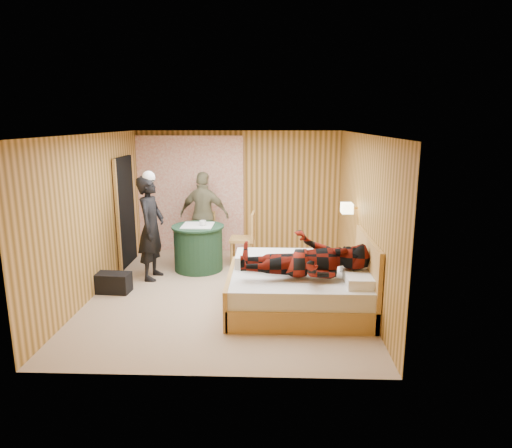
{
  "coord_description": "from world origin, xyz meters",
  "views": [
    {
      "loc": [
        0.7,
        -6.92,
        2.7
      ],
      "look_at": [
        0.44,
        0.32,
        1.05
      ],
      "focal_mm": 32.0,
      "sensor_mm": 36.0,
      "label": 1
    }
  ],
  "objects_px": {
    "wall_lamp": "(347,208)",
    "nightstand": "(345,274)",
    "woman_standing": "(151,228)",
    "chair_near": "(247,234)",
    "man_on_bed": "(305,249)",
    "duffel_bag": "(113,283)",
    "chair_far": "(204,231)",
    "bed": "(301,289)",
    "round_table": "(198,247)",
    "man_at_table": "(204,215)"
  },
  "relations": [
    {
      "from": "chair_far",
      "to": "chair_near",
      "type": "distance_m",
      "value": 0.95
    },
    {
      "from": "wall_lamp",
      "to": "nightstand",
      "type": "distance_m",
      "value": 1.07
    },
    {
      "from": "round_table",
      "to": "chair_near",
      "type": "distance_m",
      "value": 0.96
    },
    {
      "from": "nightstand",
      "to": "man_at_table",
      "type": "relative_size",
      "value": 0.34
    },
    {
      "from": "wall_lamp",
      "to": "woman_standing",
      "type": "height_order",
      "value": "woman_standing"
    },
    {
      "from": "round_table",
      "to": "chair_near",
      "type": "bearing_deg",
      "value": 22.54
    },
    {
      "from": "nightstand",
      "to": "chair_near",
      "type": "distance_m",
      "value": 2.17
    },
    {
      "from": "round_table",
      "to": "man_at_table",
      "type": "distance_m",
      "value": 0.91
    },
    {
      "from": "chair_near",
      "to": "woman_standing",
      "type": "height_order",
      "value": "woman_standing"
    },
    {
      "from": "duffel_bag",
      "to": "man_at_table",
      "type": "distance_m",
      "value": 2.43
    },
    {
      "from": "bed",
      "to": "round_table",
      "type": "relative_size",
      "value": 2.13
    },
    {
      "from": "duffel_bag",
      "to": "woman_standing",
      "type": "height_order",
      "value": "woman_standing"
    },
    {
      "from": "chair_far",
      "to": "bed",
      "type": "bearing_deg",
      "value": -52.8
    },
    {
      "from": "nightstand",
      "to": "chair_near",
      "type": "bearing_deg",
      "value": 140.48
    },
    {
      "from": "chair_far",
      "to": "woman_standing",
      "type": "xyz_separation_m",
      "value": [
        -0.72,
        -1.24,
        0.36
      ]
    },
    {
      "from": "wall_lamp",
      "to": "chair_far",
      "type": "distance_m",
      "value": 3.03
    },
    {
      "from": "woman_standing",
      "to": "wall_lamp",
      "type": "bearing_deg",
      "value": -86.76
    },
    {
      "from": "bed",
      "to": "chair_near",
      "type": "height_order",
      "value": "bed"
    },
    {
      "from": "man_on_bed",
      "to": "bed",
      "type": "bearing_deg",
      "value": 96.58
    },
    {
      "from": "bed",
      "to": "nightstand",
      "type": "relative_size",
      "value": 3.46
    },
    {
      "from": "man_on_bed",
      "to": "nightstand",
      "type": "bearing_deg",
      "value": 53.81
    },
    {
      "from": "chair_far",
      "to": "duffel_bag",
      "type": "relative_size",
      "value": 1.66
    },
    {
      "from": "bed",
      "to": "man_at_table",
      "type": "bearing_deg",
      "value": 124.62
    },
    {
      "from": "nightstand",
      "to": "woman_standing",
      "type": "relative_size",
      "value": 0.32
    },
    {
      "from": "woman_standing",
      "to": "man_on_bed",
      "type": "height_order",
      "value": "man_on_bed"
    },
    {
      "from": "wall_lamp",
      "to": "bed",
      "type": "distance_m",
      "value": 1.69
    },
    {
      "from": "woman_standing",
      "to": "man_at_table",
      "type": "height_order",
      "value": "woman_standing"
    },
    {
      "from": "chair_near",
      "to": "woman_standing",
      "type": "bearing_deg",
      "value": -59.18
    },
    {
      "from": "bed",
      "to": "chair_far",
      "type": "relative_size",
      "value": 2.17
    },
    {
      "from": "chair_far",
      "to": "man_at_table",
      "type": "distance_m",
      "value": 0.33
    },
    {
      "from": "wall_lamp",
      "to": "bed",
      "type": "relative_size",
      "value": 0.13
    },
    {
      "from": "wall_lamp",
      "to": "chair_far",
      "type": "height_order",
      "value": "wall_lamp"
    },
    {
      "from": "wall_lamp",
      "to": "nightstand",
      "type": "xyz_separation_m",
      "value": [
        -0.04,
        -0.35,
        -1.01
      ]
    },
    {
      "from": "bed",
      "to": "duffel_bag",
      "type": "height_order",
      "value": "bed"
    },
    {
      "from": "nightstand",
      "to": "chair_near",
      "type": "xyz_separation_m",
      "value": [
        -1.66,
        1.37,
        0.29
      ]
    },
    {
      "from": "man_on_bed",
      "to": "chair_far",
      "type": "bearing_deg",
      "value": 123.2
    },
    {
      "from": "woman_standing",
      "to": "duffel_bag",
      "type": "bearing_deg",
      "value": 151.88
    },
    {
      "from": "man_at_table",
      "to": "chair_far",
      "type": "bearing_deg",
      "value": 104.68
    },
    {
      "from": "nightstand",
      "to": "man_at_table",
      "type": "bearing_deg",
      "value": 144.56
    },
    {
      "from": "round_table",
      "to": "chair_far",
      "type": "bearing_deg",
      "value": 89.77
    },
    {
      "from": "duffel_bag",
      "to": "woman_standing",
      "type": "distance_m",
      "value": 1.13
    },
    {
      "from": "chair_far",
      "to": "duffel_bag",
      "type": "distance_m",
      "value": 2.32
    },
    {
      "from": "chair_far",
      "to": "duffel_bag",
      "type": "height_order",
      "value": "chair_far"
    },
    {
      "from": "chair_near",
      "to": "man_at_table",
      "type": "bearing_deg",
      "value": -113.92
    },
    {
      "from": "wall_lamp",
      "to": "chair_near",
      "type": "height_order",
      "value": "wall_lamp"
    },
    {
      "from": "woman_standing",
      "to": "man_at_table",
      "type": "relative_size",
      "value": 1.04
    },
    {
      "from": "woman_standing",
      "to": "round_table",
      "type": "bearing_deg",
      "value": -49.37
    },
    {
      "from": "chair_near",
      "to": "man_on_bed",
      "type": "bearing_deg",
      "value": 23.9
    },
    {
      "from": "wall_lamp",
      "to": "woman_standing",
      "type": "bearing_deg",
      "value": 177.21
    },
    {
      "from": "nightstand",
      "to": "bed",
      "type": "bearing_deg",
      "value": -134.51
    }
  ]
}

